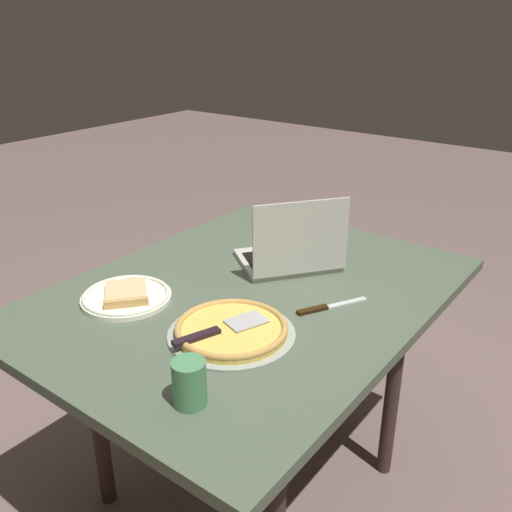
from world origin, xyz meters
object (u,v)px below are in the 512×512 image
Objects in this scene: dining_table at (250,312)px; pizza_tray at (231,330)px; table_knife at (325,307)px; laptop at (291,253)px; pizza_plate at (126,296)px; drink_cup at (189,383)px.

dining_table is 3.93× the size of pizza_tray.
laptop is at bearing 53.17° from table_knife.
pizza_tray reaches higher than table_knife.
pizza_plate is (-0.48, 0.26, -0.04)m from laptop.
pizza_tray is 0.30m from table_knife.
pizza_tray is 0.29m from drink_cup.
pizza_plate is 0.37m from pizza_tray.
dining_table is 0.56m from drink_cup.
laptop reaches higher than table_knife.
pizza_plate is 0.78× the size of pizza_tray.
pizza_plate is 1.25× the size of table_knife.
laptop is 0.54m from pizza_plate.
pizza_plate is 0.58m from table_knife.
drink_cup is at bearing -163.17° from laptop.
pizza_plate is at bearing 151.81° from laptop.
pizza_tray is at bearing -152.78° from dining_table.
drink_cup is (-0.71, -0.21, 0.00)m from laptop.
laptop is at bearing -3.15° from dining_table.
pizza_tray is (-0.23, -0.12, 0.09)m from dining_table.
pizza_plate reaches higher than pizza_tray.
table_knife is (0.04, -0.24, 0.08)m from dining_table.
table_knife is at bearing -57.98° from pizza_plate.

